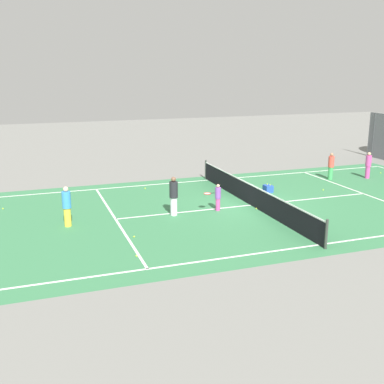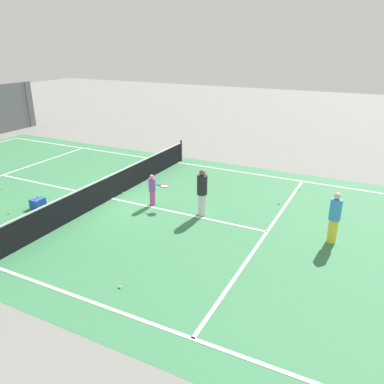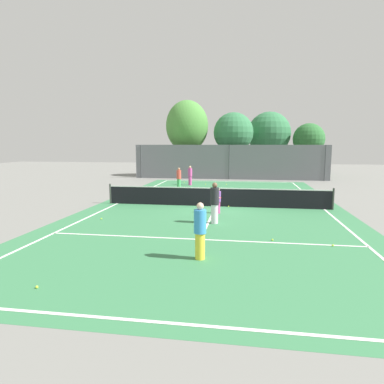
% 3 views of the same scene
% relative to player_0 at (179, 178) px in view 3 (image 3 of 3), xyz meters
% --- Properties ---
extents(ground_plane, '(80.00, 80.00, 0.00)m').
position_rel_player_0_xyz_m(ground_plane, '(3.35, -6.76, -0.80)').
color(ground_plane, slate).
extents(court_surface, '(13.00, 25.00, 0.01)m').
position_rel_player_0_xyz_m(court_surface, '(3.35, -6.76, -0.79)').
color(court_surface, '#387A4C').
rests_on(court_surface, ground_plane).
extents(tennis_net, '(11.90, 0.10, 1.10)m').
position_rel_player_0_xyz_m(tennis_net, '(3.35, -6.76, -0.29)').
color(tennis_net, '#333833').
rests_on(tennis_net, ground_plane).
extents(perimeter_fence, '(18.00, 0.12, 3.20)m').
position_rel_player_0_xyz_m(perimeter_fence, '(3.35, 7.24, 0.80)').
color(perimeter_fence, slate).
rests_on(perimeter_fence, ground_plane).
extents(tree_0, '(3.17, 3.17, 5.35)m').
position_rel_player_0_xyz_m(tree_0, '(11.11, 11.64, 2.95)').
color(tree_0, brown).
rests_on(tree_0, ground_plane).
extents(tree_1, '(4.24, 3.93, 7.61)m').
position_rel_player_0_xyz_m(tree_1, '(-1.05, 9.68, 4.25)').
color(tree_1, brown).
rests_on(tree_1, ground_plane).
extents(tree_2, '(3.95, 3.95, 6.39)m').
position_rel_player_0_xyz_m(tree_2, '(3.58, 10.01, 3.60)').
color(tree_2, brown).
rests_on(tree_2, ground_plane).
extents(tree_3, '(4.56, 4.56, 6.67)m').
position_rel_player_0_xyz_m(tree_3, '(7.25, 12.96, 3.57)').
color(tree_3, brown).
rests_on(tree_3, ground_plane).
extents(player_0, '(0.33, 0.33, 1.56)m').
position_rel_player_0_xyz_m(player_0, '(0.00, 0.00, 0.00)').
color(player_0, '#3FA559').
rests_on(player_0, ground_plane).
extents(player_1, '(0.35, 0.35, 1.66)m').
position_rel_player_0_xyz_m(player_1, '(3.61, -15.15, 0.05)').
color(player_1, yellow).
rests_on(player_1, ground_plane).
extents(player_2, '(0.35, 0.83, 1.22)m').
position_rel_player_0_xyz_m(player_2, '(3.60, -8.58, -0.16)').
color(player_2, '#D14799').
rests_on(player_2, ground_plane).
extents(player_3, '(0.37, 0.37, 1.72)m').
position_rel_player_0_xyz_m(player_3, '(3.62, -10.64, 0.08)').
color(player_3, silver).
rests_on(player_3, ground_plane).
extents(player_4, '(0.33, 0.33, 1.55)m').
position_rel_player_0_xyz_m(player_4, '(0.48, 2.23, -0.01)').
color(player_4, '#D14799').
rests_on(player_4, ground_plane).
extents(ball_crate, '(0.47, 0.40, 0.43)m').
position_rel_player_0_xyz_m(ball_crate, '(1.40, -4.81, -0.62)').
color(ball_crate, blue).
rests_on(ball_crate, ground_plane).
extents(tennis_ball_0, '(0.07, 0.07, 0.07)m').
position_rel_player_0_xyz_m(tennis_ball_0, '(-0.30, 3.89, -0.76)').
color(tennis_ball_0, '#CCE533').
rests_on(tennis_ball_0, ground_plane).
extents(tennis_ball_1, '(0.07, 0.07, 0.07)m').
position_rel_player_0_xyz_m(tennis_ball_1, '(1.68, 2.74, -0.76)').
color(tennis_ball_1, '#CCE533').
rests_on(tennis_ball_1, ground_plane).
extents(tennis_ball_2, '(0.07, 0.07, 0.07)m').
position_rel_player_0_xyz_m(tennis_ball_2, '(3.36, 2.87, -0.76)').
color(tennis_ball_2, '#CCE533').
rests_on(tennis_ball_2, ground_plane).
extents(tennis_ball_3, '(0.07, 0.07, 0.07)m').
position_rel_player_0_xyz_m(tennis_ball_3, '(7.91, -1.78, -0.76)').
color(tennis_ball_3, '#CCE533').
rests_on(tennis_ball_3, ground_plane).
extents(tennis_ball_4, '(0.07, 0.07, 0.07)m').
position_rel_player_0_xyz_m(tennis_ball_4, '(2.09, -1.91, -0.76)').
color(tennis_ball_4, '#CCE533').
rests_on(tennis_ball_4, ground_plane).
extents(tennis_ball_5, '(0.07, 0.07, 0.07)m').
position_rel_player_0_xyz_m(tennis_ball_5, '(0.16, -17.73, -0.76)').
color(tennis_ball_5, '#CCE533').
rests_on(tennis_ball_5, ground_plane).
extents(tennis_ball_6, '(0.07, 0.07, 0.07)m').
position_rel_player_0_xyz_m(tennis_ball_6, '(7.72, -13.26, -0.76)').
color(tennis_ball_6, '#CCE533').
rests_on(tennis_ball_6, ground_plane).
extents(tennis_ball_7, '(0.07, 0.07, 0.07)m').
position_rel_player_0_xyz_m(tennis_ball_7, '(-1.38, -10.69, -0.76)').
color(tennis_ball_7, '#CCE533').
rests_on(tennis_ball_7, ground_plane).
extents(tennis_ball_8, '(0.07, 0.07, 0.07)m').
position_rel_player_0_xyz_m(tennis_ball_8, '(5.82, -12.92, -0.76)').
color(tennis_ball_8, '#CCE533').
rests_on(tennis_ball_8, ground_plane).
extents(tennis_ball_9, '(0.07, 0.07, 0.07)m').
position_rel_player_0_xyz_m(tennis_ball_9, '(0.49, -4.30, -0.76)').
color(tennis_ball_9, '#CCE533').
rests_on(tennis_ball_9, ground_plane).
extents(tennis_ball_10, '(0.07, 0.07, 0.07)m').
position_rel_player_0_xyz_m(tennis_ball_10, '(4.01, -6.82, -0.76)').
color(tennis_ball_10, '#CCE533').
rests_on(tennis_ball_10, ground_plane).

